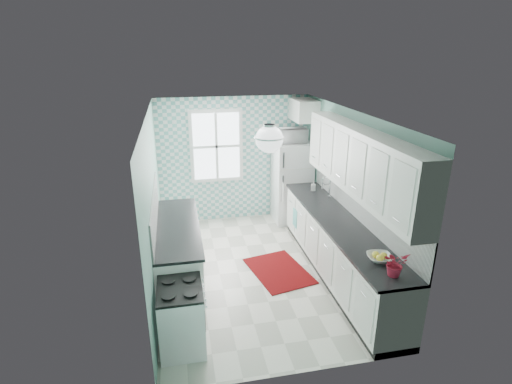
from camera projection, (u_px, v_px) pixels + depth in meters
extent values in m
cube|color=white|center=(256.00, 271.00, 6.42)|extent=(3.00, 4.40, 0.02)
cube|color=white|center=(256.00, 113.00, 5.55)|extent=(3.00, 4.40, 0.02)
cube|color=#70A798|center=(234.00, 159.00, 8.02)|extent=(3.00, 0.02, 2.50)
cube|color=#70A798|center=(301.00, 276.00, 3.95)|extent=(3.00, 0.02, 2.50)
cube|color=#70A798|center=(153.00, 205.00, 5.70)|extent=(0.02, 4.40, 2.50)
cube|color=#70A798|center=(350.00, 191.00, 6.27)|extent=(0.02, 4.40, 2.50)
cube|color=#63AEAA|center=(234.00, 160.00, 8.00)|extent=(3.00, 0.01, 2.50)
cube|color=white|center=(216.00, 146.00, 7.81)|extent=(1.04, 0.05, 1.44)
cube|color=white|center=(217.00, 146.00, 7.79)|extent=(0.90, 0.02, 1.30)
cube|color=white|center=(360.00, 204.00, 5.92)|extent=(0.02, 3.60, 0.51)
cube|color=white|center=(154.00, 211.00, 5.65)|extent=(0.02, 2.15, 0.51)
cube|color=white|center=(360.00, 162.00, 5.46)|extent=(0.33, 3.20, 0.90)
cube|color=white|center=(304.00, 110.00, 7.57)|extent=(0.40, 0.74, 0.40)
cylinder|color=silver|center=(269.00, 126.00, 4.83)|extent=(0.14, 0.14, 0.04)
cylinder|color=silver|center=(269.00, 132.00, 4.85)|extent=(0.02, 0.02, 0.12)
sphere|color=white|center=(269.00, 139.00, 4.88)|extent=(0.34, 0.34, 0.34)
cube|color=white|center=(338.00, 250.00, 6.12)|extent=(0.60, 3.60, 0.90)
cube|color=black|center=(339.00, 222.00, 5.95)|extent=(0.63, 3.60, 0.04)
cube|color=white|center=(179.00, 255.00, 5.96)|extent=(0.60, 2.15, 0.90)
cube|color=black|center=(177.00, 227.00, 5.80)|extent=(0.63, 2.15, 0.04)
cube|color=white|center=(292.00, 182.00, 8.02)|extent=(0.71, 0.67, 1.63)
cube|color=silver|center=(297.00, 169.00, 7.58)|extent=(0.70, 0.01, 0.02)
cube|color=silver|center=(283.00, 160.00, 7.45)|extent=(0.03, 0.03, 0.30)
cube|color=silver|center=(283.00, 189.00, 7.64)|extent=(0.03, 0.03, 0.54)
cube|color=silver|center=(182.00, 317.00, 4.68)|extent=(0.51, 0.65, 0.77)
cube|color=black|center=(179.00, 289.00, 4.55)|extent=(0.51, 0.65, 0.03)
cube|color=black|center=(204.00, 311.00, 4.71)|extent=(0.01, 0.43, 0.26)
cube|color=silver|center=(319.00, 200.00, 6.80)|extent=(0.51, 0.43, 0.12)
cylinder|color=silver|center=(330.00, 189.00, 6.76)|extent=(0.02, 0.02, 0.30)
torus|color=silver|center=(327.00, 178.00, 6.68)|extent=(0.16, 0.02, 0.16)
cube|color=maroon|center=(279.00, 271.00, 6.38)|extent=(1.02, 1.28, 0.02)
cube|color=#58A59E|center=(295.00, 218.00, 7.18)|extent=(0.03, 0.22, 0.33)
imported|color=silver|center=(379.00, 258.00, 4.83)|extent=(0.35, 0.35, 0.07)
imported|color=maroon|center=(395.00, 264.00, 4.48)|extent=(0.30, 0.28, 0.30)
imported|color=#849DB6|center=(313.00, 186.00, 7.18)|extent=(0.10, 0.10, 0.17)
imported|color=white|center=(293.00, 135.00, 7.70)|extent=(0.50, 0.34, 0.28)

